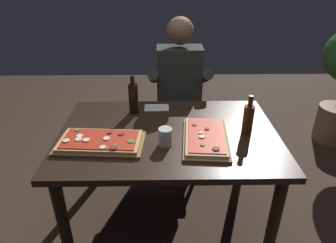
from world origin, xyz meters
TOP-DOWN VIEW (x-y plane):
  - ground_plane at (0.00, 0.00)m, footprint 6.40×6.40m
  - dining_table at (0.00, 0.00)m, footprint 1.40×0.96m
  - pizza_rectangular_front at (-0.41, -0.14)m, footprint 0.53×0.32m
  - pizza_rectangular_left at (0.23, -0.11)m, footprint 0.31×0.50m
  - wine_bottle_dark at (0.50, -0.02)m, footprint 0.07×0.07m
  - oil_bottle_amber at (-0.24, 0.29)m, footprint 0.07×0.07m
  - tumbler_near_camera at (-0.02, -0.15)m, footprint 0.08×0.08m
  - napkin_cutlery_set at (-0.08, 0.35)m, footprint 0.18×0.11m
  - diner_chair at (0.11, 0.86)m, footprint 0.44×0.44m
  - seated_diner at (0.11, 0.74)m, footprint 0.53×0.41m

SIDE VIEW (x-z plane):
  - ground_plane at x=0.00m, z-range 0.00..0.00m
  - diner_chair at x=0.11m, z-range 0.05..0.92m
  - dining_table at x=0.00m, z-range 0.27..1.01m
  - seated_diner at x=0.11m, z-range 0.08..1.41m
  - napkin_cutlery_set at x=-0.08m, z-range 0.74..0.75m
  - pizza_rectangular_left at x=0.23m, z-range 0.73..0.78m
  - pizza_rectangular_front at x=-0.41m, z-range 0.74..0.78m
  - tumbler_near_camera at x=-0.02m, z-range 0.73..0.84m
  - wine_bottle_dark at x=0.50m, z-range 0.71..0.97m
  - oil_bottle_amber at x=-0.24m, z-range 0.72..1.00m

